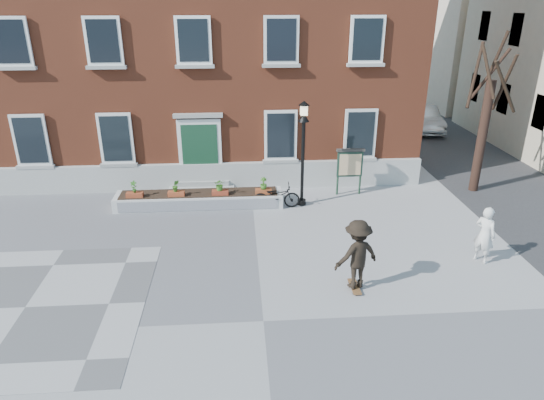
{
  "coord_description": "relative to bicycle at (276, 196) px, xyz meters",
  "views": [
    {
      "loc": [
        -0.5,
        -9.68,
        7.29
      ],
      "look_at": [
        0.5,
        4.0,
        1.5
      ],
      "focal_mm": 32.0,
      "sensor_mm": 36.0,
      "label": 1
    }
  ],
  "objects": [
    {
      "name": "bystander",
      "position": [
        5.74,
        -4.39,
        0.41
      ],
      "size": [
        0.7,
        0.76,
        1.74
      ],
      "primitive_type": "imported",
      "rotation": [
        0.0,
        0.0,
        2.15
      ],
      "color": "silver",
      "rests_on": "ground"
    },
    {
      "name": "parked_car",
      "position": [
        9.44,
        10.7,
        0.26
      ],
      "size": [
        1.81,
        4.47,
        1.44
      ],
      "primitive_type": "imported",
      "rotation": [
        0.0,
        0.0,
        -0.06
      ],
      "color": "silver",
      "rests_on": "ground"
    },
    {
      "name": "notice_board",
      "position": [
        2.97,
        1.12,
        0.8
      ],
      "size": [
        1.1,
        0.16,
        1.87
      ],
      "color": "#1A3423",
      "rests_on": "ground"
    },
    {
      "name": "brick_building",
      "position": [
        -2.86,
        7.15,
        5.84
      ],
      "size": [
        18.4,
        10.85,
        12.6
      ],
      "color": "brown",
      "rests_on": "ground"
    },
    {
      "name": "checker_patch",
      "position": [
        -6.86,
        -5.82,
        -0.46
      ],
      "size": [
        6.0,
        6.0,
        0.01
      ],
      "primitive_type": "cube",
      "color": "#525255",
      "rests_on": "ground"
    },
    {
      "name": "planter_assembly",
      "position": [
        -2.85,
        0.36,
        -0.15
      ],
      "size": [
        6.2,
        1.12,
        1.15
      ],
      "color": "silver",
      "rests_on": "ground"
    },
    {
      "name": "bicycle",
      "position": [
        0.0,
        0.0,
        0.0
      ],
      "size": [
        1.77,
        0.65,
        0.92
      ],
      "primitive_type": "imported",
      "rotation": [
        0.0,
        0.0,
        1.55
      ],
      "color": "black",
      "rests_on": "ground"
    },
    {
      "name": "lamp_post",
      "position": [
        0.98,
        0.21,
        2.08
      ],
      "size": [
        0.4,
        0.4,
        3.93
      ],
      "color": "black",
      "rests_on": "ground"
    },
    {
      "name": "ground",
      "position": [
        -0.86,
        -6.82,
        -0.46
      ],
      "size": [
        100.0,
        100.0,
        0.0
      ],
      "primitive_type": "plane",
      "color": "gray",
      "rests_on": "ground"
    },
    {
      "name": "bare_tree",
      "position": [
        8.15,
        1.19,
        2.33
      ],
      "size": [
        1.83,
        1.83,
        6.16
      ],
      "color": "#311D15",
      "rests_on": "ground"
    },
    {
      "name": "skateboarder",
      "position": [
        1.67,
        -5.57,
        0.58
      ],
      "size": [
        1.42,
        1.09,
        2.01
      ],
      "color": "brown",
      "rests_on": "ground"
    }
  ]
}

